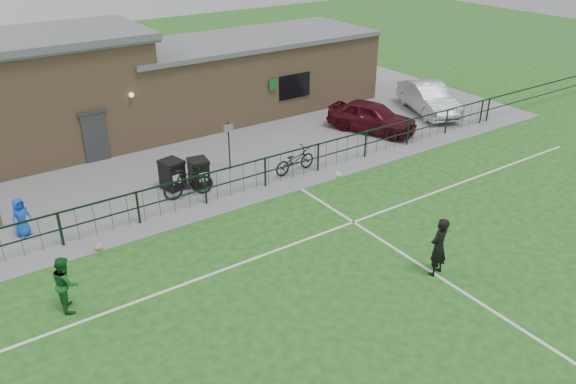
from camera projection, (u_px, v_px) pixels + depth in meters
ground at (393, 305)px, 15.03m from camera, size 90.00×90.00×0.00m
paving_strip at (181, 147)px, 24.98m from camera, size 34.00×13.00×0.02m
pitch_line_touch at (246, 195)px, 20.78m from camera, size 28.00×0.10×0.01m
pitch_line_mid at (306, 240)px, 17.98m from camera, size 28.00×0.10×0.01m
pitch_line_perp at (444, 280)px, 16.03m from camera, size 0.10×16.00×0.01m
perimeter_fence at (242, 179)px, 20.66m from camera, size 28.00×0.10×1.20m
wheelie_bin_left at (172, 175)px, 21.03m from camera, size 0.85×0.92×1.05m
wheelie_bin_right at (199, 174)px, 21.24m from camera, size 0.77×0.84×1.00m
sign_post at (229, 146)px, 22.38m from camera, size 0.07×0.07×2.00m
car_maroon at (372, 117)px, 26.39m from camera, size 3.21×4.53×1.43m
car_silver at (429, 98)px, 28.81m from camera, size 3.14×4.87×1.51m
bicycle_d at (188, 183)px, 20.36m from camera, size 1.94×0.76×1.13m
bicycle_e at (295, 160)px, 22.34m from camera, size 1.96×0.83×1.01m
spectator_child at (21, 217)px, 17.91m from camera, size 0.76×0.64×1.32m
goalkeeper_kick at (436, 245)px, 15.96m from camera, size 1.32×3.95×2.12m
outfield_player at (66, 283)px, 14.60m from camera, size 0.68×0.83×1.56m
ball_ground at (99, 247)px, 17.37m from camera, size 0.24×0.24×0.24m
clubhouse at (131, 86)px, 25.75m from camera, size 24.25×5.40×4.96m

